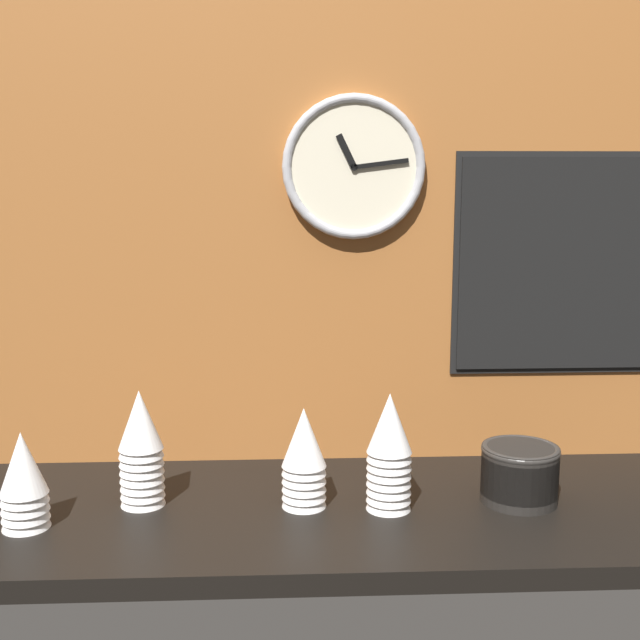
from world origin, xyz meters
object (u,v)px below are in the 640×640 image
cup_stack_left (141,448)px  menu_board (568,265)px  bowl_stack_right (520,472)px  wall_clock (354,167)px  cup_stack_center (304,457)px  cup_stack_center_right (389,452)px  cup_stack_far_left (23,480)px

cup_stack_left → menu_board: menu_board is taller
bowl_stack_right → wall_clock: size_ratio=0.50×
cup_stack_left → wall_clock: wall_clock is taller
cup_stack_center → cup_stack_left: (-30.95, 2.23, 1.61)cm
cup_stack_center_right → menu_board: (42.22, 27.47, 32.11)cm
menu_board → wall_clock: bearing=-178.9°
cup_stack_center → menu_board: (58.19, 25.44, 33.72)cm
wall_clock → menu_board: wall_clock is taller
wall_clock → bowl_stack_right: bearing=-38.4°
bowl_stack_right → wall_clock: 70.07cm
cup_stack_far_left → wall_clock: wall_clock is taller
cup_stack_center → bowl_stack_right: size_ratio=1.29×
cup_stack_center_right → cup_stack_left: (-46.92, 4.26, 0.00)cm
cup_stack_far_left → menu_board: size_ratio=0.35×
cup_stack_center_right → menu_board: menu_board is taller
cup_stack_far_left → menu_board: (108.38, 32.63, 34.52)cm
cup_stack_far_left → bowl_stack_right: bearing=4.7°
cup_stack_center_right → menu_board: 59.73cm
cup_stack_far_left → cup_stack_center_right: bearing=4.5°
cup_stack_far_left → cup_stack_center_right: size_ratio=0.79×
cup_stack_center → cup_stack_far_left: size_ratio=1.09×
cup_stack_center_right → cup_stack_left: size_ratio=1.00×
cup_stack_center → bowl_stack_right: bearing=0.6°
cup_stack_left → wall_clock: bearing=27.9°
cup_stack_center_right → wall_clock: bearing=100.0°
bowl_stack_right → menu_board: 48.04cm
bowl_stack_right → menu_board: menu_board is taller
cup_stack_left → bowl_stack_right: cup_stack_left is taller
menu_board → bowl_stack_right: bearing=-123.3°
cup_stack_center → wall_clock: size_ratio=0.65×
bowl_stack_right → cup_stack_far_left: bearing=-175.3°
cup_stack_center → cup_stack_left: 31.07cm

